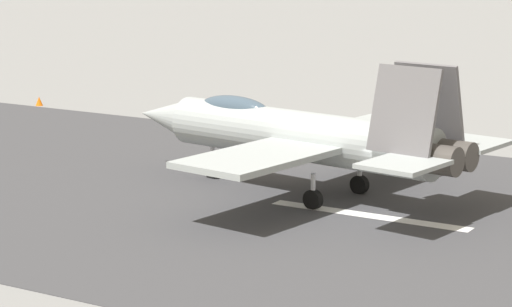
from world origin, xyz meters
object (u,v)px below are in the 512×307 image
(fighter_jet, at_px, (299,134))
(marker_cone_mid, at_px, (275,126))
(crew_person, at_px, (233,112))
(marker_cone_far, at_px, (39,101))

(fighter_jet, relative_size, marker_cone_mid, 30.59)
(fighter_jet, distance_m, marker_cone_mid, 14.33)
(fighter_jet, distance_m, crew_person, 15.50)
(fighter_jet, xyz_separation_m, marker_cone_far, (24.39, -11.76, -2.20))
(fighter_jet, bearing_deg, crew_person, -48.08)
(fighter_jet, bearing_deg, marker_cone_far, -25.74)
(marker_cone_far, bearing_deg, marker_cone_mid, 180.00)
(marker_cone_mid, bearing_deg, fighter_jet, 123.85)
(crew_person, distance_m, marker_cone_mid, 2.49)
(crew_person, distance_m, marker_cone_far, 14.10)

